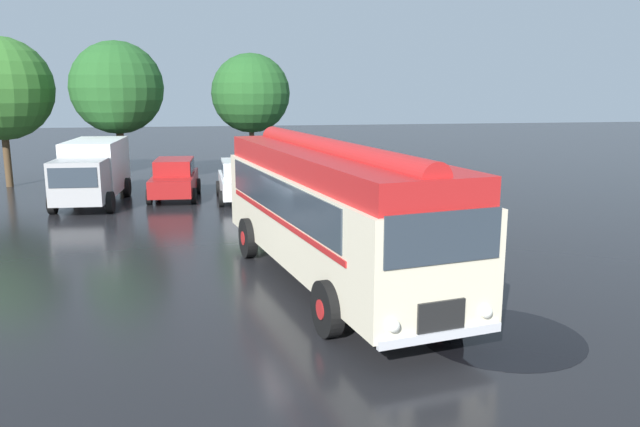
# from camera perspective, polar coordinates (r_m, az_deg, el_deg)

# --- Properties ---
(ground_plane) EXTENTS (120.00, 120.00, 0.00)m
(ground_plane) POSITION_cam_1_polar(r_m,az_deg,el_deg) (15.27, -0.60, -6.34)
(ground_plane) COLOR black
(vintage_bus) EXTENTS (4.46, 10.37, 3.49)m
(vintage_bus) POSITION_cam_1_polar(r_m,az_deg,el_deg) (14.86, 0.95, 0.70)
(vintage_bus) COLOR beige
(vintage_bus) RESTS_ON ground
(car_near_left) EXTENTS (2.09, 4.26, 1.66)m
(car_near_left) POSITION_cam_1_polar(r_m,az_deg,el_deg) (27.09, -13.17, 3.15)
(car_near_left) COLOR maroon
(car_near_left) RESTS_ON ground
(car_mid_left) EXTENTS (2.08, 4.26, 1.66)m
(car_mid_left) POSITION_cam_1_polar(r_m,az_deg,el_deg) (26.17, -7.24, 3.07)
(car_mid_left) COLOR silver
(car_mid_left) RESTS_ON ground
(car_mid_right) EXTENTS (2.36, 4.38, 1.66)m
(car_mid_right) POSITION_cam_1_polar(r_m,az_deg,el_deg) (27.37, -1.13, 3.53)
(car_mid_right) COLOR silver
(car_mid_right) RESTS_ON ground
(box_van) EXTENTS (2.49, 5.83, 2.50)m
(box_van) POSITION_cam_1_polar(r_m,az_deg,el_deg) (26.86, -20.07, 3.78)
(box_van) COLOR silver
(box_van) RESTS_ON ground
(tree_far_left) EXTENTS (4.74, 4.74, 6.93)m
(tree_far_left) POSITION_cam_1_polar(r_m,az_deg,el_deg) (32.75, -27.01, 10.26)
(tree_far_left) COLOR #4C3823
(tree_far_left) RESTS_ON ground
(tree_left_of_centre) EXTENTS (4.25, 4.25, 6.73)m
(tree_left_of_centre) POSITION_cam_1_polar(r_m,az_deg,el_deg) (30.92, -18.32, 10.76)
(tree_left_of_centre) COLOR #4C3823
(tree_left_of_centre) RESTS_ON ground
(tree_centre) EXTENTS (3.96, 3.96, 6.30)m
(tree_centre) POSITION_cam_1_polar(r_m,az_deg,el_deg) (32.22, -6.12, 10.94)
(tree_centre) COLOR #4C3823
(tree_centre) RESTS_ON ground
(puddle_patch) EXTENTS (3.12, 3.12, 0.01)m
(puddle_patch) POSITION_cam_1_polar(r_m,az_deg,el_deg) (12.63, 16.20, -10.75)
(puddle_patch) COLOR black
(puddle_patch) RESTS_ON ground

